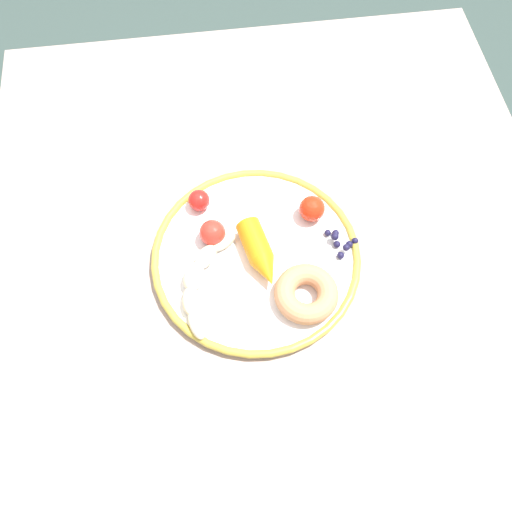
# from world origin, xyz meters

# --- Properties ---
(ground_plane) EXTENTS (6.00, 6.00, 0.00)m
(ground_plane) POSITION_xyz_m (0.00, 0.00, 0.00)
(ground_plane) COLOR #30403D
(dining_table) EXTENTS (0.91, 0.94, 0.75)m
(dining_table) POSITION_xyz_m (0.00, 0.00, 0.65)
(dining_table) COLOR gray
(dining_table) RESTS_ON ground_plane
(plate) EXTENTS (0.32, 0.32, 0.02)m
(plate) POSITION_xyz_m (-0.03, -0.04, 0.76)
(plate) COLOR white
(plate) RESTS_ON dining_table
(banana) EXTENTS (0.09, 0.17, 0.03)m
(banana) POSITION_xyz_m (-0.12, -0.07, 0.77)
(banana) COLOR beige
(banana) RESTS_ON plate
(carrot_orange) EXTENTS (0.06, 0.11, 0.04)m
(carrot_orange) POSITION_xyz_m (-0.03, -0.04, 0.78)
(carrot_orange) COLOR orange
(carrot_orange) RESTS_ON plate
(donut) EXTENTS (0.13, 0.13, 0.03)m
(donut) POSITION_xyz_m (0.03, -0.11, 0.78)
(donut) COLOR tan
(donut) RESTS_ON plate
(blueberry_pile) EXTENTS (0.05, 0.05, 0.02)m
(blueberry_pile) POSITION_xyz_m (0.10, -0.03, 0.77)
(blueberry_pile) COLOR #191638
(blueberry_pile) RESTS_ON plate
(tomato_near) EXTENTS (0.03, 0.03, 0.03)m
(tomato_near) POSITION_xyz_m (-0.11, 0.06, 0.78)
(tomato_near) COLOR red
(tomato_near) RESTS_ON plate
(tomato_mid) EXTENTS (0.04, 0.04, 0.04)m
(tomato_mid) POSITION_xyz_m (-0.10, -0.00, 0.78)
(tomato_mid) COLOR red
(tomato_mid) RESTS_ON plate
(tomato_far) EXTENTS (0.04, 0.04, 0.04)m
(tomato_far) POSITION_xyz_m (0.06, 0.02, 0.78)
(tomato_far) COLOR red
(tomato_far) RESTS_ON plate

